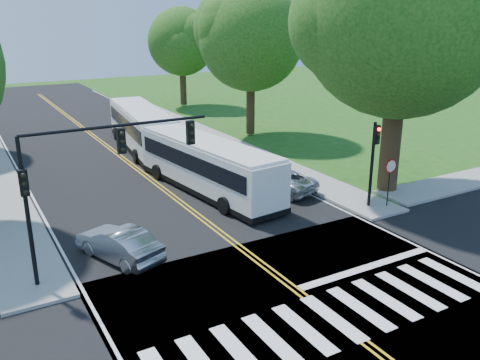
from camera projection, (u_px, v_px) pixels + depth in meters
ground at (323, 311)px, 17.33m from camera, size 140.00×140.00×0.00m
road at (144, 174)px, 32.17m from camera, size 14.00×96.00×0.01m
cross_road at (323, 311)px, 17.33m from camera, size 60.00×12.00×0.01m
center_line at (124, 159)px, 35.46m from camera, size 0.36×70.00×0.01m
edge_line_w at (20, 174)px, 32.24m from camera, size 0.12×70.00×0.01m
edge_line_e at (211, 147)px, 38.68m from camera, size 0.12×70.00×0.01m
crosswalk at (333, 318)px, 16.91m from camera, size 12.60×3.00×0.01m
stop_bar at (367, 267)px, 20.30m from camera, size 6.60×0.40×0.01m
sidewalk_ne at (211, 136)px, 41.84m from camera, size 2.60×40.00×0.15m
tree_ne_big at (403, 15)px, 26.14m from camera, size 10.80×10.80×14.91m
tree_east_mid at (251, 38)px, 40.11m from camera, size 8.40×8.40×11.93m
tree_east_far at (182, 42)px, 54.08m from camera, size 7.20×7.20×10.34m
signal_nw at (91, 166)px, 18.50m from camera, size 7.15×0.46×5.66m
signal_ne at (374, 153)px, 25.60m from camera, size 0.30×0.46×4.40m
stop_sign at (390, 171)px, 25.89m from camera, size 0.76×0.08×2.53m
bus_lead at (207, 165)px, 28.57m from camera, size 3.80×11.63×2.95m
bus_follow at (142, 128)px, 37.75m from camera, size 3.88×12.06×3.07m
hatchback at (119, 244)px, 20.79m from camera, size 2.84×4.42×1.37m
suv at (278, 180)px, 28.90m from camera, size 3.30×5.07×1.30m
dark_sedan at (237, 159)px, 32.94m from camera, size 3.35×5.22×1.41m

